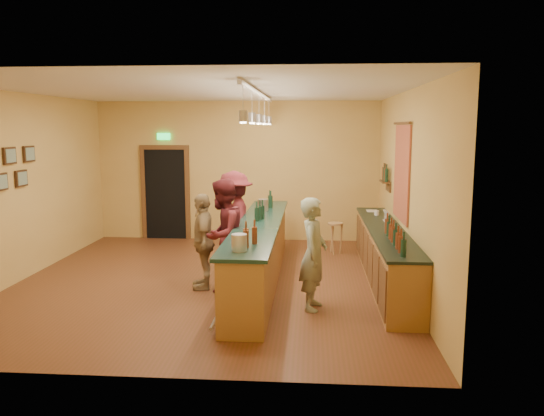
# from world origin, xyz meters

# --- Properties ---
(floor) EXTENTS (7.00, 7.00, 0.00)m
(floor) POSITION_xyz_m (0.00, 0.00, 0.00)
(floor) COLOR #5B341A
(floor) RESTS_ON ground
(ceiling) EXTENTS (6.50, 7.00, 0.02)m
(ceiling) POSITION_xyz_m (0.00, 0.00, 3.20)
(ceiling) COLOR silver
(ceiling) RESTS_ON wall_back
(wall_back) EXTENTS (6.50, 0.02, 3.20)m
(wall_back) POSITION_xyz_m (0.00, 3.50, 1.60)
(wall_back) COLOR #BC9346
(wall_back) RESTS_ON floor
(wall_front) EXTENTS (6.50, 0.02, 3.20)m
(wall_front) POSITION_xyz_m (0.00, -3.50, 1.60)
(wall_front) COLOR #BC9346
(wall_front) RESTS_ON floor
(wall_left) EXTENTS (0.02, 7.00, 3.20)m
(wall_left) POSITION_xyz_m (-3.25, 0.00, 1.60)
(wall_left) COLOR #BC9346
(wall_left) RESTS_ON floor
(wall_right) EXTENTS (0.02, 7.00, 3.20)m
(wall_right) POSITION_xyz_m (3.25, 0.00, 1.60)
(wall_right) COLOR #BC9346
(wall_right) RESTS_ON floor
(doorway) EXTENTS (1.15, 0.09, 2.48)m
(doorway) POSITION_xyz_m (-1.70, 3.47, 1.13)
(doorway) COLOR black
(doorway) RESTS_ON wall_back
(tapestry) EXTENTS (0.03, 1.40, 1.60)m
(tapestry) POSITION_xyz_m (3.23, 0.40, 1.85)
(tapestry) COLOR #A3202D
(tapestry) RESTS_ON wall_right
(bottle_shelf) EXTENTS (0.17, 0.55, 0.54)m
(bottle_shelf) POSITION_xyz_m (3.17, 1.90, 1.67)
(bottle_shelf) COLOR #4D2A17
(bottle_shelf) RESTS_ON wall_right
(back_counter) EXTENTS (0.60, 4.55, 1.27)m
(back_counter) POSITION_xyz_m (2.97, 0.18, 0.49)
(back_counter) COLOR brown
(back_counter) RESTS_ON floor
(tasting_bar) EXTENTS (0.74, 5.10, 1.38)m
(tasting_bar) POSITION_xyz_m (0.85, -0.00, 0.61)
(tasting_bar) COLOR brown
(tasting_bar) RESTS_ON floor
(pendant_track) EXTENTS (0.11, 4.60, 0.50)m
(pendant_track) POSITION_xyz_m (0.86, -0.00, 2.98)
(pendant_track) COLOR silver
(pendant_track) RESTS_ON ceiling
(bartender) EXTENTS (0.47, 0.65, 1.63)m
(bartender) POSITION_xyz_m (1.75, -1.21, 0.81)
(bartender) COLOR gray
(bartender) RESTS_ON floor
(customer_a) EXTENTS (0.91, 1.04, 1.81)m
(customer_a) POSITION_xyz_m (0.31, -0.41, 0.90)
(customer_a) COLOR #59191E
(customer_a) RESTS_ON floor
(customer_b) EXTENTS (0.57, 0.98, 1.56)m
(customer_b) POSITION_xyz_m (-0.03, -0.33, 0.78)
(customer_b) COLOR #997A51
(customer_b) RESTS_ON floor
(customer_c) EXTENTS (0.85, 1.27, 1.83)m
(customer_c) POSITION_xyz_m (0.31, 0.88, 0.91)
(customer_c) COLOR #59191E
(customer_c) RESTS_ON floor
(bar_stool) EXTENTS (0.32, 0.32, 0.66)m
(bar_stool) POSITION_xyz_m (2.22, 2.20, 0.51)
(bar_stool) COLOR #AA764C
(bar_stool) RESTS_ON floor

